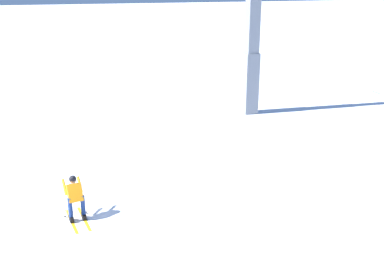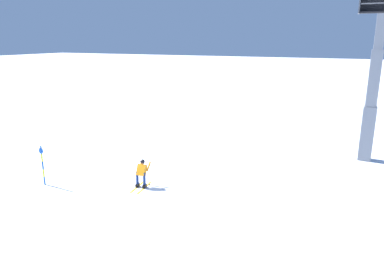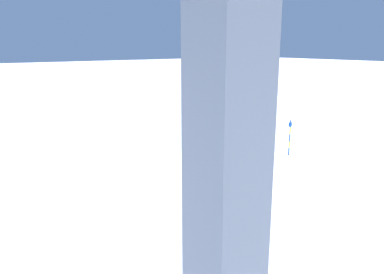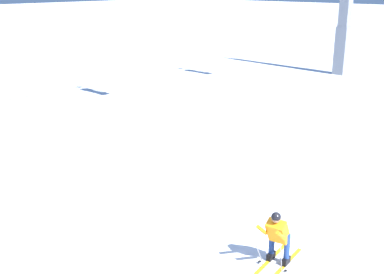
# 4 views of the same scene
# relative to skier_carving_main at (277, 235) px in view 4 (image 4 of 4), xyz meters

# --- Properties ---
(skier_carving_main) EXTENTS (1.67, 0.77, 1.47)m
(skier_carving_main) POSITION_rel_skier_carving_main_xyz_m (0.00, 0.00, 0.00)
(skier_carving_main) COLOR yellow
(skier_carving_main) RESTS_ON ground_plane
(lift_tower_far) EXTENTS (0.79, 2.42, 10.30)m
(lift_tower_far) POSITION_rel_skier_carving_main_xyz_m (23.28, 9.93, 3.49)
(lift_tower_far) COLOR gray
(lift_tower_far) RESTS_ON ground_plane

